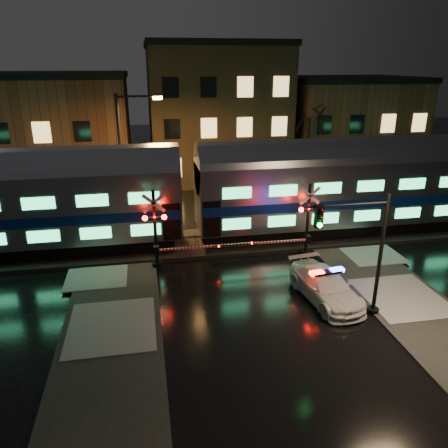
{
  "coord_description": "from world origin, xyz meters",
  "views": [
    {
      "loc": [
        -4.76,
        -18.85,
        10.28
      ],
      "look_at": [
        -0.82,
        2.5,
        2.2
      ],
      "focal_mm": 35.0,
      "sensor_mm": 36.0,
      "label": 1
    }
  ],
  "objects": [
    {
      "name": "building_left",
      "position": [
        -13.0,
        22.0,
        4.5
      ],
      "size": [
        14.0,
        10.0,
        9.0
      ],
      "primitive_type": "cube",
      "color": "brown",
      "rests_on": "ground"
    },
    {
      "name": "ballast",
      "position": [
        0.0,
        5.0,
        0.12
      ],
      "size": [
        90.0,
        4.2,
        0.24
      ],
      "primitive_type": "cube",
      "color": "black",
      "rests_on": "ground"
    },
    {
      "name": "sidewalk_right",
      "position": [
        6.5,
        -6.0,
        0.06
      ],
      "size": [
        4.0,
        20.0,
        0.12
      ],
      "primitive_type": "cube",
      "color": "#2D2D2D",
      "rests_on": "ground"
    },
    {
      "name": "ground",
      "position": [
        0.0,
        0.0,
        0.0
      ],
      "size": [
        120.0,
        120.0,
        0.0
      ],
      "primitive_type": "plane",
      "color": "black",
      "rests_on": "ground"
    },
    {
      "name": "crossing_signal_left",
      "position": [
        -4.09,
        2.31,
        1.77
      ],
      "size": [
        6.05,
        0.67,
        4.28
      ],
      "color": "black",
      "rests_on": "ground"
    },
    {
      "name": "police_car",
      "position": [
        3.0,
        -2.36,
        0.68
      ],
      "size": [
        2.47,
        4.87,
        1.52
      ],
      "rotation": [
        0.0,
        0.0,
        0.12
      ],
      "color": "white",
      "rests_on": "ground"
    },
    {
      "name": "traffic_light",
      "position": [
        3.73,
        -3.91,
        2.89
      ],
      "size": [
        3.52,
        0.66,
        5.44
      ],
      "rotation": [
        0.0,
        0.0,
        0.11
      ],
      "color": "black",
      "rests_on": "ground"
    },
    {
      "name": "streetlight",
      "position": [
        -5.91,
        9.0,
        4.93
      ],
      "size": [
        2.86,
        0.3,
        8.55
      ],
      "color": "black",
      "rests_on": "ground"
    },
    {
      "name": "crossing_signal_right",
      "position": [
        3.47,
        2.31,
        1.74
      ],
      "size": [
        5.94,
        0.66,
        4.21
      ],
      "color": "black",
      "rests_on": "ground"
    },
    {
      "name": "train",
      "position": [
        -2.42,
        5.0,
        3.38
      ],
      "size": [
        51.0,
        3.12,
        5.92
      ],
      "color": "black",
      "rests_on": "ballast"
    },
    {
      "name": "building_right",
      "position": [
        15.0,
        22.0,
        4.25
      ],
      "size": [
        12.0,
        10.0,
        8.5
      ],
      "primitive_type": "cube",
      "color": "brown",
      "rests_on": "ground"
    },
    {
      "name": "sidewalk_left",
      "position": [
        -6.5,
        -6.0,
        0.06
      ],
      "size": [
        4.0,
        20.0,
        0.12
      ],
      "primitive_type": "cube",
      "color": "#2D2D2D",
      "rests_on": "ground"
    },
    {
      "name": "building_mid",
      "position": [
        2.0,
        22.5,
        5.75
      ],
      "size": [
        12.0,
        11.0,
        11.5
      ],
      "primitive_type": "cube",
      "color": "brown",
      "rests_on": "ground"
    }
  ]
}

